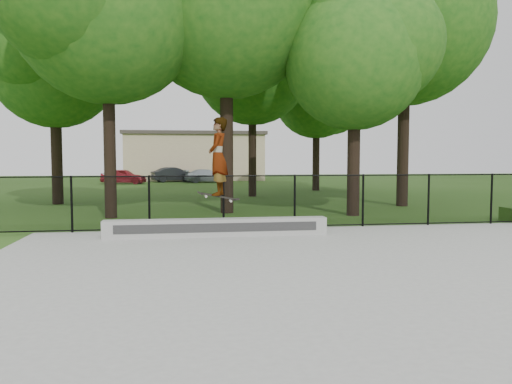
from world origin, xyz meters
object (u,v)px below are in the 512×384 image
car_c (207,176)px  car_b (174,175)px  grind_ledge (217,227)px  car_a (124,176)px  skater_airborne (218,158)px

car_c → car_b: bearing=56.4°
grind_ledge → car_a: bearing=101.2°
car_a → car_b: (3.79, 2.46, 0.03)m
car_a → skater_airborne: bearing=-157.3°
car_b → car_c: size_ratio=0.99×
car_b → grind_ledge: bearing=165.0°
car_b → car_c: 2.92m
grind_ledge → car_a: size_ratio=1.65×
car_c → skater_airborne: skater_airborne is taller
grind_ledge → car_a: car_a is taller
car_a → car_c: car_a is taller
skater_airborne → car_c: bearing=87.7°
car_c → car_a: bearing=92.0°
car_a → skater_airborne: skater_airborne is taller
grind_ledge → car_b: 29.26m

